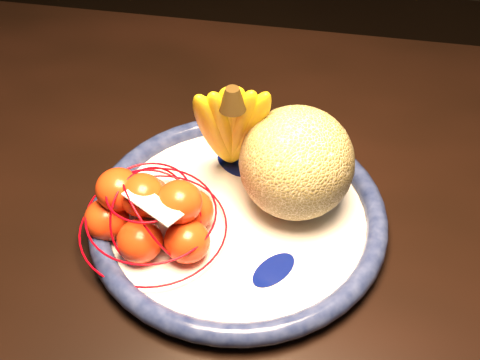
% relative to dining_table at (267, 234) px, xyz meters
% --- Properties ---
extents(dining_table, '(1.55, 1.00, 0.74)m').
position_rel_dining_table_xyz_m(dining_table, '(0.00, 0.00, 0.00)').
color(dining_table, black).
rests_on(dining_table, ground).
extents(fruit_bowl, '(0.39, 0.39, 0.03)m').
position_rel_dining_table_xyz_m(fruit_bowl, '(-0.03, -0.06, 0.09)').
color(fruit_bowl, white).
rests_on(fruit_bowl, dining_table).
extents(cantaloupe, '(0.14, 0.14, 0.14)m').
position_rel_dining_table_xyz_m(cantaloupe, '(0.04, -0.02, 0.17)').
color(cantaloupe, olive).
rests_on(cantaloupe, fruit_bowl).
extents(banana_bunch, '(0.12, 0.12, 0.19)m').
position_rel_dining_table_xyz_m(banana_bunch, '(-0.05, 0.01, 0.19)').
color(banana_bunch, yellow).
rests_on(banana_bunch, fruit_bowl).
extents(mandarin_bag, '(0.22, 0.22, 0.12)m').
position_rel_dining_table_xyz_m(mandarin_bag, '(-0.12, -0.11, 0.13)').
color(mandarin_bag, '#F94214').
rests_on(mandarin_bag, fruit_bowl).
extents(price_tag, '(0.08, 0.05, 0.01)m').
position_rel_dining_table_xyz_m(price_tag, '(-0.11, -0.14, 0.17)').
color(price_tag, white).
rests_on(price_tag, mandarin_bag).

